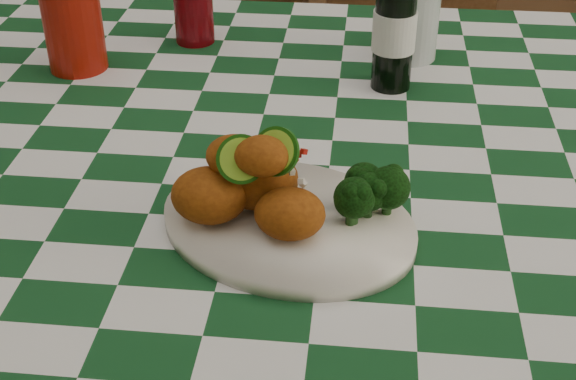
# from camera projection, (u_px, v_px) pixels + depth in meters

# --- Properties ---
(dining_table) EXTENTS (1.66, 1.06, 0.79)m
(dining_table) POSITION_uv_depth(u_px,v_px,m) (262.00, 346.00, 1.31)
(dining_table) COLOR #12421D
(dining_table) RESTS_ON ground
(plate) EXTENTS (0.36, 0.33, 0.02)m
(plate) POSITION_uv_depth(u_px,v_px,m) (288.00, 224.00, 0.91)
(plate) COLOR white
(plate) RESTS_ON dining_table
(fried_chicken_pile) EXTENTS (0.16, 0.12, 0.10)m
(fried_chicken_pile) POSITION_uv_depth(u_px,v_px,m) (264.00, 177.00, 0.88)
(fried_chicken_pile) COLOR #91440E
(fried_chicken_pile) RESTS_ON plate
(broccoli_side) EXTENTS (0.07, 0.07, 0.06)m
(broccoli_side) POSITION_uv_depth(u_px,v_px,m) (370.00, 195.00, 0.89)
(broccoli_side) COLOR black
(broccoli_side) RESTS_ON plate
(red_tumbler) EXTENTS (0.10, 0.10, 0.16)m
(red_tumbler) POSITION_uv_depth(u_px,v_px,m) (72.00, 20.00, 1.24)
(red_tumbler) COLOR maroon
(red_tumbler) RESTS_ON dining_table
(ketchup_bottle) EXTENTS (0.09, 0.09, 0.14)m
(ketchup_bottle) POSITION_uv_depth(u_px,v_px,m) (193.00, 2.00, 1.33)
(ketchup_bottle) COLOR #5B0409
(ketchup_bottle) RESTS_ON dining_table
(mason_jar) EXTENTS (0.12, 0.12, 0.13)m
(mason_jar) POSITION_uv_depth(u_px,v_px,m) (411.00, 18.00, 1.28)
(mason_jar) COLOR #B2BCBA
(mason_jar) RESTS_ON dining_table
(beer_bottle) EXTENTS (0.08, 0.08, 0.22)m
(beer_bottle) POSITION_uv_depth(u_px,v_px,m) (395.00, 16.00, 1.16)
(beer_bottle) COLOR black
(beer_bottle) RESTS_ON dining_table
(wooden_chair_left) EXTENTS (0.54, 0.55, 0.92)m
(wooden_chair_left) POSITION_uv_depth(u_px,v_px,m) (192.00, 94.00, 1.92)
(wooden_chair_left) COLOR #472814
(wooden_chair_left) RESTS_ON ground
(wooden_chair_right) EXTENTS (0.45, 0.46, 0.85)m
(wooden_chair_right) POSITION_uv_depth(u_px,v_px,m) (415.00, 135.00, 1.83)
(wooden_chair_right) COLOR #472814
(wooden_chair_right) RESTS_ON ground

